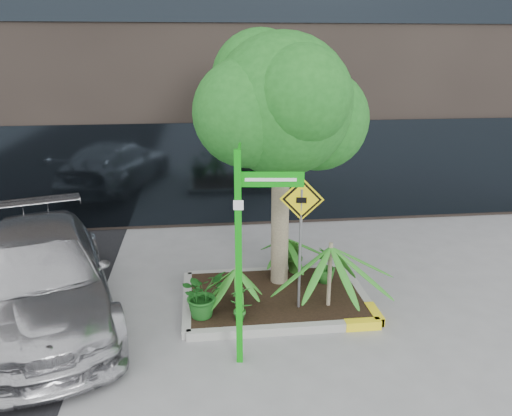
{
  "coord_description": "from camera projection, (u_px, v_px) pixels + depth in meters",
  "views": [
    {
      "loc": [
        -1.1,
        -7.81,
        4.46
      ],
      "look_at": [
        -0.16,
        0.2,
        1.85
      ],
      "focal_mm": 35.0,
      "sensor_mm": 36.0,
      "label": 1
    }
  ],
  "objects": [
    {
      "name": "ground",
      "position": [
        266.0,
        310.0,
        8.87
      ],
      "size": [
        80.0,
        80.0,
        0.0
      ],
      "primitive_type": "plane",
      "color": "gray",
      "rests_on": "ground"
    },
    {
      "name": "planter",
      "position": [
        277.0,
        297.0,
        9.13
      ],
      "size": [
        3.35,
        2.36,
        0.15
      ],
      "color": "#9E9E99",
      "rests_on": "ground"
    },
    {
      "name": "tree",
      "position": [
        282.0,
        105.0,
        8.64
      ],
      "size": [
        3.2,
        2.84,
        4.8
      ],
      "color": "tan",
      "rests_on": "ground"
    },
    {
      "name": "palm_front",
      "position": [
        331.0,
        247.0,
        8.41
      ],
      "size": [
        1.32,
        1.32,
        1.46
      ],
      "color": "tan",
      "rests_on": "ground"
    },
    {
      "name": "palm_left",
      "position": [
        237.0,
        269.0,
        8.49
      ],
      "size": [
        0.85,
        0.85,
        0.95
      ],
      "color": "tan",
      "rests_on": "ground"
    },
    {
      "name": "palm_back",
      "position": [
        287.0,
        239.0,
        9.8
      ],
      "size": [
        0.86,
        0.86,
        0.96
      ],
      "color": "tan",
      "rests_on": "ground"
    },
    {
      "name": "parked_car",
      "position": [
        43.0,
        277.0,
        8.43
      ],
      "size": [
        3.57,
        5.61,
        1.51
      ],
      "primitive_type": "imported",
      "rotation": [
        0.0,
        0.0,
        0.3
      ],
      "color": "#B3B3B8",
      "rests_on": "ground"
    },
    {
      "name": "shrub_a",
      "position": [
        202.0,
        294.0,
        8.28
      ],
      "size": [
        1.02,
        1.02,
        0.81
      ],
      "primitive_type": "imported",
      "rotation": [
        0.0,
        0.0,
        0.66
      ],
      "color": "#18571A",
      "rests_on": "planter"
    },
    {
      "name": "shrub_b",
      "position": [
        326.0,
        265.0,
        9.51
      ],
      "size": [
        0.42,
        0.42,
        0.68
      ],
      "primitive_type": "imported",
      "rotation": [
        0.0,
        0.0,
        1.67
      ],
      "color": "#1F5B1B",
      "rests_on": "planter"
    },
    {
      "name": "shrub_c",
      "position": [
        240.0,
        303.0,
        8.15
      ],
      "size": [
        0.45,
        0.45,
        0.65
      ],
      "primitive_type": "imported",
      "rotation": [
        0.0,
        0.0,
        3.51
      ],
      "color": "#236E22",
      "rests_on": "planter"
    },
    {
      "name": "shrub_d",
      "position": [
        295.0,
        256.0,
        9.88
      ],
      "size": [
        0.45,
        0.45,
        0.73
      ],
      "primitive_type": "imported",
      "rotation": [
        0.0,
        0.0,
        4.83
      ],
      "color": "#29601B",
      "rests_on": "planter"
    },
    {
      "name": "street_sign_post",
      "position": [
        243.0,
        236.0,
        6.89
      ],
      "size": [
        0.94,
        1.0,
        3.2
      ],
      "rotation": [
        0.0,
        0.0,
        -0.12
      ],
      "color": "#0E9F11",
      "rests_on": "ground"
    },
    {
      "name": "cattle_sign",
      "position": [
        301.0,
        222.0,
        8.16
      ],
      "size": [
        0.71,
        0.16,
        2.33
      ],
      "rotation": [
        0.0,
        0.0,
        -0.19
      ],
      "color": "slate",
      "rests_on": "ground"
    }
  ]
}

